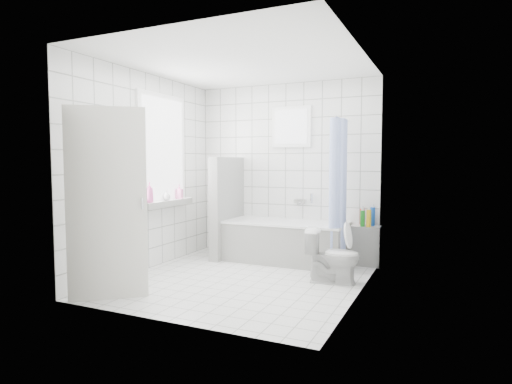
% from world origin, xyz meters
% --- Properties ---
extents(ground, '(3.00, 3.00, 0.00)m').
position_xyz_m(ground, '(0.00, 0.00, 0.00)').
color(ground, white).
rests_on(ground, ground).
extents(ceiling, '(3.00, 3.00, 0.00)m').
position_xyz_m(ceiling, '(0.00, 0.00, 2.60)').
color(ceiling, white).
rests_on(ceiling, ground).
extents(wall_back, '(2.80, 0.02, 2.60)m').
position_xyz_m(wall_back, '(0.00, 1.50, 1.30)').
color(wall_back, white).
rests_on(wall_back, ground).
extents(wall_front, '(2.80, 0.02, 2.60)m').
position_xyz_m(wall_front, '(0.00, -1.50, 1.30)').
color(wall_front, white).
rests_on(wall_front, ground).
extents(wall_left, '(0.02, 3.00, 2.60)m').
position_xyz_m(wall_left, '(-1.40, 0.00, 1.30)').
color(wall_left, white).
rests_on(wall_left, ground).
extents(wall_right, '(0.02, 3.00, 2.60)m').
position_xyz_m(wall_right, '(1.40, 0.00, 1.30)').
color(wall_right, white).
rests_on(wall_right, ground).
extents(window_left, '(0.01, 0.90, 1.40)m').
position_xyz_m(window_left, '(-1.35, 0.30, 1.60)').
color(window_left, white).
rests_on(window_left, wall_left).
extents(window_back, '(0.50, 0.01, 0.50)m').
position_xyz_m(window_back, '(0.10, 1.46, 1.95)').
color(window_back, white).
rests_on(window_back, wall_back).
extents(window_sill, '(0.18, 1.02, 0.08)m').
position_xyz_m(window_sill, '(-1.31, 0.30, 0.86)').
color(window_sill, white).
rests_on(window_sill, wall_left).
extents(door, '(0.64, 0.55, 2.00)m').
position_xyz_m(door, '(-0.95, -1.22, 1.00)').
color(door, silver).
rests_on(door, ground).
extents(bathtub, '(1.72, 0.77, 0.58)m').
position_xyz_m(bathtub, '(0.15, 1.12, 0.29)').
color(bathtub, white).
rests_on(bathtub, ground).
extents(partition_wall, '(0.15, 0.85, 1.50)m').
position_xyz_m(partition_wall, '(-0.78, 1.07, 0.75)').
color(partition_wall, white).
rests_on(partition_wall, ground).
extents(tiled_ledge, '(0.40, 0.24, 0.55)m').
position_xyz_m(tiled_ledge, '(1.23, 1.38, 0.28)').
color(tiled_ledge, white).
rests_on(tiled_ledge, ground).
extents(toilet, '(0.68, 0.45, 0.64)m').
position_xyz_m(toilet, '(1.03, 0.35, 0.32)').
color(toilet, white).
rests_on(toilet, ground).
extents(curtain_rod, '(0.02, 0.80, 0.02)m').
position_xyz_m(curtain_rod, '(0.95, 1.10, 2.00)').
color(curtain_rod, silver).
rests_on(curtain_rod, wall_back).
extents(shower_curtain, '(0.14, 0.48, 1.78)m').
position_xyz_m(shower_curtain, '(0.95, 0.97, 1.10)').
color(shower_curtain, '#4A66D9').
rests_on(shower_curtain, curtain_rod).
extents(tub_faucet, '(0.18, 0.06, 0.06)m').
position_xyz_m(tub_faucet, '(0.25, 1.46, 0.85)').
color(tub_faucet, silver).
rests_on(tub_faucet, wall_back).
extents(sill_bottles, '(0.16, 0.80, 0.27)m').
position_xyz_m(sill_bottles, '(-1.30, 0.20, 1.01)').
color(sill_bottles, silver).
rests_on(sill_bottles, window_sill).
extents(ledge_bottles, '(0.21, 0.19, 0.26)m').
position_xyz_m(ledge_bottles, '(1.25, 1.35, 0.67)').
color(ledge_bottles, yellow).
rests_on(ledge_bottles, tiled_ledge).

